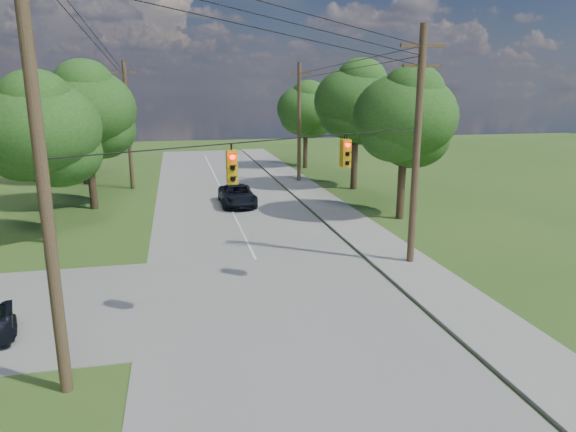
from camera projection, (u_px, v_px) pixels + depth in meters
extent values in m
plane|color=#31531B|center=(240.00, 378.00, 14.30)|extent=(140.00, 140.00, 0.00)
cube|color=gray|center=(276.00, 301.00, 19.45)|extent=(10.00, 100.00, 0.03)
cube|color=gray|center=(438.00, 286.00, 20.83)|extent=(2.60, 100.00, 0.12)
cylinder|color=brown|center=(41.00, 168.00, 12.29)|extent=(0.32, 0.32, 12.00)
cylinder|color=brown|center=(417.00, 150.00, 22.47)|extent=(0.32, 0.32, 10.50)
cube|color=brown|center=(423.00, 46.00, 21.43)|extent=(2.00, 0.12, 0.14)
cube|color=brown|center=(422.00, 66.00, 21.62)|extent=(1.70, 0.12, 0.14)
cylinder|color=brown|center=(299.00, 124.00, 43.40)|extent=(0.32, 0.32, 10.00)
cube|color=brown|center=(299.00, 74.00, 42.41)|extent=(2.00, 0.12, 0.14)
cylinder|color=brown|center=(128.00, 126.00, 40.51)|extent=(0.32, 0.32, 10.00)
cube|color=brown|center=(124.00, 72.00, 39.53)|extent=(2.00, 0.12, 0.14)
cylinder|color=black|center=(284.00, 7.00, 16.25)|extent=(13.52, 7.63, 1.53)
cylinder|color=black|center=(284.00, 21.00, 16.34)|extent=(13.52, 7.63, 1.53)
cylinder|color=black|center=(284.00, 34.00, 16.44)|extent=(13.52, 7.63, 1.53)
cylinder|color=black|center=(341.00, 64.00, 31.92)|extent=(0.03, 22.00, 0.53)
cylinder|color=black|center=(100.00, 42.00, 25.30)|extent=(0.43, 29.60, 2.03)
cylinder|color=black|center=(341.00, 71.00, 32.02)|extent=(0.03, 22.00, 0.53)
cylinder|color=black|center=(101.00, 50.00, 25.39)|extent=(0.43, 29.60, 2.03)
cylinder|color=black|center=(284.00, 139.00, 17.24)|extent=(13.52, 7.63, 0.04)
cube|color=#CF9C0C|center=(232.00, 167.00, 15.90)|extent=(0.32, 0.22, 1.05)
sphere|color=#FF0C05|center=(232.00, 157.00, 15.68)|extent=(0.17, 0.17, 0.17)
cube|color=#CF9C0C|center=(231.00, 166.00, 16.13)|extent=(0.32, 0.22, 1.05)
sphere|color=#FF0C05|center=(231.00, 155.00, 16.18)|extent=(0.17, 0.17, 0.17)
cube|color=#CF9C0C|center=(346.00, 154.00, 19.30)|extent=(0.32, 0.22, 1.05)
sphere|color=#FF0C05|center=(348.00, 145.00, 19.09)|extent=(0.17, 0.17, 0.17)
cube|color=#CF9C0C|center=(344.00, 153.00, 19.53)|extent=(0.32, 0.22, 1.05)
sphere|color=#FF0C05|center=(343.00, 143.00, 19.58)|extent=(0.17, 0.17, 0.17)
cylinder|color=#473123|center=(49.00, 214.00, 26.49)|extent=(0.45, 0.45, 3.15)
ellipsoid|color=#1F4615|center=(39.00, 128.00, 25.44)|extent=(6.00, 6.00, 4.92)
cylinder|color=#473123|center=(92.00, 183.00, 34.24)|extent=(0.50, 0.50, 3.50)
ellipsoid|color=#1F4615|center=(85.00, 109.00, 33.08)|extent=(6.40, 6.40, 5.25)
cylinder|color=#473123|center=(85.00, 164.00, 43.33)|extent=(0.48, 0.47, 3.32)
ellipsoid|color=#1F4615|center=(80.00, 109.00, 42.23)|extent=(6.00, 6.00, 4.92)
cylinder|color=#473123|center=(401.00, 192.00, 31.56)|extent=(0.48, 0.48, 3.32)
ellipsoid|color=#1F4615|center=(405.00, 116.00, 30.46)|extent=(6.20, 6.20, 5.08)
cylinder|color=#473123|center=(354.00, 166.00, 41.11)|extent=(0.52, 0.52, 3.67)
ellipsoid|color=#1F4615|center=(356.00, 101.00, 39.89)|extent=(6.60, 6.60, 5.41)
cylinder|color=#473123|center=(305.00, 152.00, 52.35)|extent=(0.45, 0.45, 3.15)
ellipsoid|color=#1F4615|center=(306.00, 109.00, 51.30)|extent=(5.80, 5.80, 4.76)
imported|color=black|center=(237.00, 195.00, 35.42)|extent=(2.35, 5.00, 1.38)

